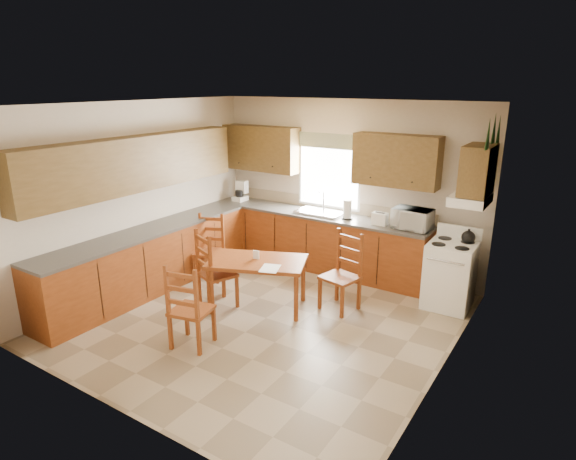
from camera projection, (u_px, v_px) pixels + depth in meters
The scene contains 35 objects.
floor at pixel (266, 318), 6.26m from camera, with size 4.50×4.50×0.00m, color gray.
ceiling at pixel (263, 104), 5.46m from camera, with size 4.50×4.50×0.00m, color olive.
wall_left at pixel (139, 196), 7.03m from camera, with size 4.50×4.50×0.00m, color beige.
wall_right at pixel (452, 253), 4.70m from camera, with size 4.50×4.50×0.00m, color beige.
wall_back at pixel (346, 186), 7.67m from camera, with size 4.50×4.50×0.00m, color beige.
wall_front at pixel (110, 280), 4.06m from camera, with size 4.50×4.50×0.00m, color beige.
lower_cab_back at pixel (315, 241), 7.89m from camera, with size 3.75×0.60×0.88m, color brown.
lower_cab_left at pixel (151, 261), 7.02m from camera, with size 0.60×3.60×0.88m, color brown.
counter_back at pixel (316, 214), 7.76m from camera, with size 3.75×0.63×0.04m, color #4B4742.
counter_left at pixel (148, 231), 6.88m from camera, with size 0.63×3.60×0.04m, color #4B4742.
backsplash at pixel (325, 204), 7.96m from camera, with size 3.75×0.01×0.18m, color tan.
upper_cab_back_left at pixel (261, 148), 8.19m from camera, with size 1.41×0.33×0.75m, color brown.
upper_cab_back_right at pixel (396, 161), 6.94m from camera, with size 1.25×0.33×0.75m, color brown.
upper_cab_left at pixel (135, 164), 6.67m from camera, with size 0.33×3.60×0.75m, color brown.
upper_cab_stove at pixel (478, 170), 5.95m from camera, with size 0.33×0.62×0.62m, color brown.
range_hood at pixel (470, 199), 6.09m from camera, with size 0.44×0.62×0.12m, color white.
window_frame at pixel (329, 172), 7.74m from camera, with size 1.13×0.02×1.18m, color white.
window_pane at pixel (329, 172), 7.74m from camera, with size 1.05×0.01×1.10m, color white.
window_valance at pixel (329, 141), 7.57m from camera, with size 1.19×0.01×0.24m, color #435730.
sink_basin at pixel (320, 212), 7.71m from camera, with size 0.75×0.45×0.04m, color silver.
pine_decal_a at pixel (488, 134), 5.48m from camera, with size 0.22×0.22×0.36m, color #173F17.
pine_decal_b at pixel (494, 128), 5.73m from camera, with size 0.22×0.22×0.36m, color #173F17.
pine_decal_c at pixel (499, 129), 6.00m from camera, with size 0.22×0.22×0.36m, color #173F17.
stove at pixel (450, 276), 6.49m from camera, with size 0.60×0.61×0.88m, color white.
coffeemaker at pixel (240, 192), 8.50m from camera, with size 0.19×0.22×0.31m, color white.
paper_towel at pixel (347, 210), 7.37m from camera, with size 0.13×0.13×0.30m, color white.
toaster at pixel (380, 219), 7.09m from camera, with size 0.22×0.14×0.18m, color white.
microwave at pixel (412, 219), 6.88m from camera, with size 0.49×0.36×0.30m, color white.
dining_table at pixel (257, 284), 6.48m from camera, with size 1.27×0.73×0.68m, color brown.
chair_near_left at pixel (217, 269), 6.46m from camera, with size 0.45×0.43×1.08m, color brown.
chair_near_right at pixel (191, 305), 5.49m from camera, with size 0.43×0.41×1.02m, color brown.
chair_far_left at pixel (209, 248), 7.38m from camera, with size 0.42×0.40×1.00m, color brown.
chair_far_right at pixel (340, 273), 6.37m from camera, with size 0.44×0.42×1.05m, color brown.
table_paper at pixel (270, 268), 6.09m from camera, with size 0.23×0.30×0.00m, color white.
table_card at pixel (256, 255), 6.40m from camera, with size 0.09×0.02×0.12m, color white.
Camera 1 is at (3.30, -4.59, 2.96)m, focal length 30.00 mm.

